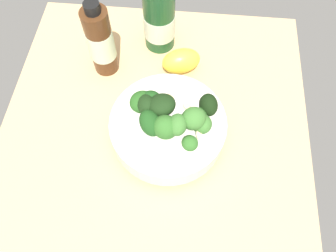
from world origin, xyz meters
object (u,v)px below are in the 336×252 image
bottle_tall (101,42)px  lemon_wedge (181,61)px  bowl_of_broccoli (169,125)px  bottle_short (159,17)px

bottle_tall → lemon_wedge: bearing=3.3°
lemon_wedge → bottle_tall: size_ratio=0.47×
bowl_of_broccoli → bottle_tall: 20.86cm
lemon_wedge → bottle_tall: (-15.41, -0.89, 4.94)cm
bowl_of_broccoli → bottle_tall: (-14.35, 14.78, 3.25)cm
bowl_of_broccoli → lemon_wedge: bowl_of_broccoli is taller
lemon_wedge → bowl_of_broccoli: bearing=-93.9°
bottle_tall → bottle_short: bearing=36.6°
lemon_wedge → bottle_tall: bottle_tall is taller
lemon_wedge → bottle_short: size_ratio=0.47×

